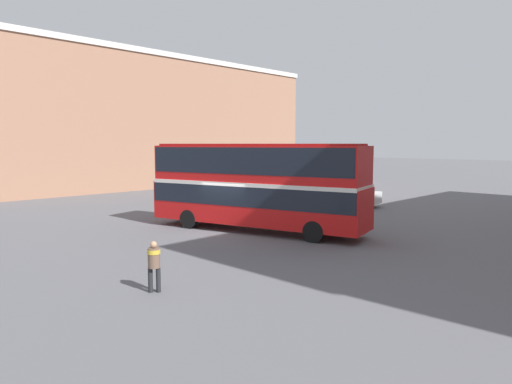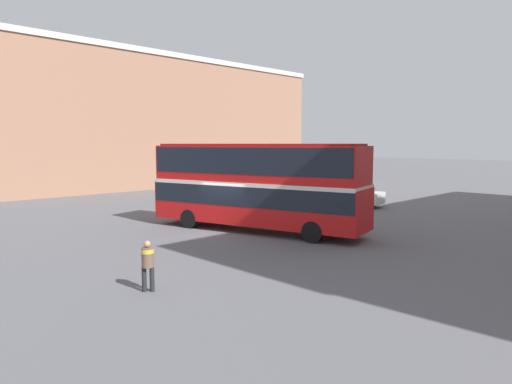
# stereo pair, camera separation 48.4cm
# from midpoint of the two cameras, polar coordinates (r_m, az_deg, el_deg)

# --- Properties ---
(ground_plane) EXTENTS (240.00, 240.00, 0.00)m
(ground_plane) POSITION_cam_midpoint_polar(r_m,az_deg,el_deg) (23.21, -2.99, -5.01)
(ground_plane) COLOR #5B5B60
(building_row_left) EXTENTS (11.30, 38.12, 13.46)m
(building_row_left) POSITION_cam_midpoint_polar(r_m,az_deg,el_deg) (51.99, -12.47, 8.42)
(building_row_left) COLOR #9E7056
(building_row_left) RESTS_ON ground_plane
(double_decker_bus) EXTENTS (11.70, 5.29, 4.45)m
(double_decker_bus) POSITION_cam_midpoint_polar(r_m,az_deg,el_deg) (23.15, 0.60, 1.35)
(double_decker_bus) COLOR red
(double_decker_bus) RESTS_ON ground_plane
(pedestrian_foreground) EXTENTS (0.54, 0.54, 1.56)m
(pedestrian_foreground) POSITION_cam_midpoint_polar(r_m,az_deg,el_deg) (14.16, -12.43, -8.36)
(pedestrian_foreground) COLOR #232328
(pedestrian_foreground) RESTS_ON ground_plane
(parked_car_kerb_near) EXTENTS (4.44, 2.46, 1.63)m
(parked_car_kerb_near) POSITION_cam_midpoint_polar(r_m,az_deg,el_deg) (33.30, 12.46, -0.35)
(parked_car_kerb_near) COLOR silver
(parked_car_kerb_near) RESTS_ON ground_plane
(parked_car_kerb_far) EXTENTS (4.72, 2.03, 1.51)m
(parked_car_kerb_far) POSITION_cam_midpoint_polar(r_m,az_deg,el_deg) (35.85, -6.87, 0.11)
(parked_car_kerb_far) COLOR navy
(parked_car_kerb_far) RESTS_ON ground_plane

